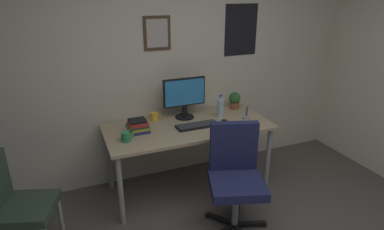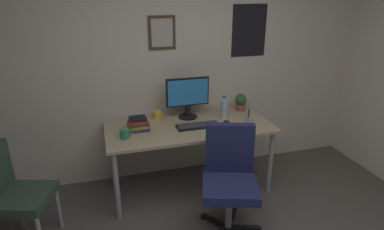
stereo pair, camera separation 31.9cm
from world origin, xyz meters
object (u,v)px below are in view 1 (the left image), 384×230
at_px(side_chair, 15,202).
at_px(potted_plant, 235,100).
at_px(pen_cup, 246,119).
at_px(water_bottle, 220,108).
at_px(monitor, 184,96).
at_px(coffee_mug_far, 154,116).
at_px(computer_mouse, 225,121).
at_px(coffee_mug_near, 126,137).
at_px(book_stack_left, 139,126).
at_px(office_chair, 235,173).
at_px(keyboard, 197,125).

relative_size(side_chair, potted_plant, 4.49).
bearing_deg(potted_plant, pen_cup, -105.29).
height_order(side_chair, water_bottle, water_bottle).
relative_size(monitor, coffee_mug_far, 3.85).
distance_m(computer_mouse, coffee_mug_near, 1.03).
bearing_deg(water_bottle, book_stack_left, -176.66).
bearing_deg(coffee_mug_near, computer_mouse, 2.31).
bearing_deg(water_bottle, side_chair, -166.41).
distance_m(pen_cup, book_stack_left, 1.08).
bearing_deg(monitor, coffee_mug_far, 172.65).
xyz_separation_m(side_chair, book_stack_left, (1.08, 0.43, 0.29)).
height_order(computer_mouse, water_bottle, water_bottle).
bearing_deg(monitor, office_chair, -82.35).
xyz_separation_m(monitor, computer_mouse, (0.33, -0.31, -0.22)).
distance_m(coffee_mug_far, pen_cup, 0.95).
xyz_separation_m(side_chair, coffee_mug_near, (0.93, 0.27, 0.27)).
xyz_separation_m(coffee_mug_far, potted_plant, (0.96, 0.01, 0.06)).
bearing_deg(book_stack_left, monitor, 19.46).
relative_size(keyboard, coffee_mug_far, 3.60).
bearing_deg(water_bottle, pen_cup, -61.57).
relative_size(computer_mouse, coffee_mug_far, 0.92).
xyz_separation_m(office_chair, water_bottle, (0.23, 0.77, 0.31)).
distance_m(computer_mouse, coffee_mug_far, 0.74).
bearing_deg(monitor, water_bottle, -21.40).
relative_size(side_chair, computer_mouse, 7.95).
xyz_separation_m(computer_mouse, coffee_mug_far, (-0.65, 0.35, 0.03)).
xyz_separation_m(keyboard, computer_mouse, (0.30, -0.02, 0.01)).
height_order(water_bottle, coffee_mug_near, water_bottle).
xyz_separation_m(office_chair, monitor, (-0.12, 0.91, 0.44)).
bearing_deg(water_bottle, computer_mouse, -99.47).
bearing_deg(office_chair, side_chair, 170.54).
bearing_deg(book_stack_left, pen_cup, -12.01).
bearing_deg(computer_mouse, monitor, 137.16).
bearing_deg(coffee_mug_far, water_bottle, -14.94).
xyz_separation_m(side_chair, potted_plant, (2.26, 0.67, 0.33)).
distance_m(keyboard, potted_plant, 0.70).
bearing_deg(office_chair, coffee_mug_near, 145.56).
bearing_deg(computer_mouse, side_chair, -170.88).
relative_size(coffee_mug_near, pen_cup, 0.61).
bearing_deg(computer_mouse, book_stack_left, 172.65).
bearing_deg(potted_plant, book_stack_left, -168.44).
relative_size(computer_mouse, potted_plant, 0.56).
relative_size(monitor, coffee_mug_near, 3.77).
distance_m(office_chair, keyboard, 0.67).
distance_m(coffee_mug_near, potted_plant, 1.39).
distance_m(monitor, pen_cup, 0.68).
relative_size(office_chair, computer_mouse, 8.64).
distance_m(office_chair, computer_mouse, 0.68).
bearing_deg(keyboard, computer_mouse, -4.47).
bearing_deg(monitor, pen_cup, -39.41).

